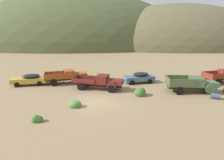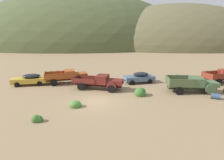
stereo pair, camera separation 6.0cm
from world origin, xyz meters
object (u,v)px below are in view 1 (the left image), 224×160
object	(u,v)px
car_faded_yellow	(28,79)
truck_weathered_green	(194,84)
truck_oxblood	(102,82)
oil_drum_tipped	(215,96)
truck_oxide_orange	(69,76)
car_chalk_blue	(138,77)

from	to	relation	value
car_faded_yellow	truck_weathered_green	bearing A→B (deg)	160.40
truck_oxblood	truck_weathered_green	distance (m)	11.53
oil_drum_tipped	truck_oxide_orange	bearing A→B (deg)	156.93
truck_oxblood	oil_drum_tipped	size ratio (longest dim) A/B	6.09
truck_oxblood	truck_weathered_green	xyz separation A→B (m)	(11.41, -1.64, 0.04)
truck_oxblood	car_faded_yellow	bearing A→B (deg)	-177.09
truck_oxide_orange	car_chalk_blue	xyz separation A→B (m)	(10.12, -0.46, -0.20)
truck_oxblood	car_chalk_blue	size ratio (longest dim) A/B	1.38
truck_oxide_orange	truck_oxblood	size ratio (longest dim) A/B	0.93
car_chalk_blue	oil_drum_tipped	size ratio (longest dim) A/B	4.41
car_faded_yellow	truck_weathered_green	world-z (taller)	truck_weathered_green
car_faded_yellow	truck_weathered_green	xyz separation A→B (m)	(21.71, -4.13, 0.22)
car_faded_yellow	truck_oxblood	distance (m)	10.60
truck_oxide_orange	truck_weathered_green	world-z (taller)	truck_oxide_orange
truck_oxblood	truck_weathered_green	world-z (taller)	truck_weathered_green
truck_oxide_orange	oil_drum_tipped	distance (m)	19.07
car_faded_yellow	truck_weathered_green	distance (m)	22.10
truck_weathered_green	car_chalk_blue	bearing A→B (deg)	148.48
car_chalk_blue	truck_weathered_green	size ratio (longest dim) A/B	0.80
truck_weathered_green	oil_drum_tipped	bearing A→B (deg)	-56.58
truck_oxide_orange	truck_weathered_green	xyz separation A→B (m)	(16.24, -5.05, 0.02)
car_faded_yellow	car_chalk_blue	size ratio (longest dim) A/B	1.04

